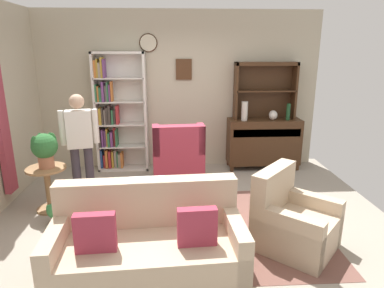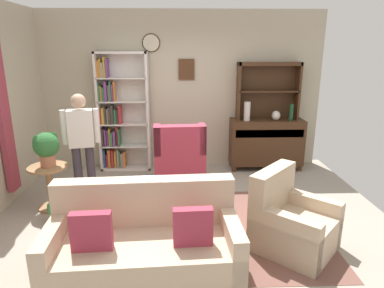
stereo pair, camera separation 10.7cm
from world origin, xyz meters
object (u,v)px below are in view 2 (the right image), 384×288
at_px(couch_floral, 145,246).
at_px(potted_plant_small, 56,210).
at_px(armchair_floral, 291,224).
at_px(vase_tall, 247,111).
at_px(wingback_chair, 179,164).
at_px(bottle_wine, 291,112).
at_px(coffee_table, 153,203).
at_px(book_stack, 144,195).
at_px(vase_round, 276,116).
at_px(plant_stand, 49,183).
at_px(bookshelf, 119,115).
at_px(potted_plant_large, 46,147).
at_px(person_reading, 82,140).
at_px(sideboard_hutch, 268,83).
at_px(sideboard, 266,142).

relative_size(couch_floral, potted_plant_small, 6.68).
xyz_separation_m(armchair_floral, potted_plant_small, (-2.82, 0.69, -0.13)).
height_order(vase_tall, wingback_chair, vase_tall).
height_order(bottle_wine, coffee_table, bottle_wine).
distance_m(bottle_wine, wingback_chair, 2.21).
height_order(wingback_chair, book_stack, wingback_chair).
xyz_separation_m(vase_round, plant_stand, (-3.49, -1.46, -0.62)).
xyz_separation_m(coffee_table, book_stack, (-0.10, -0.04, 0.12)).
distance_m(bookshelf, book_stack, 2.43).
bearing_deg(coffee_table, wingback_chair, 76.92).
height_order(bottle_wine, potted_plant_large, bottle_wine).
bearing_deg(plant_stand, vase_tall, 26.02).
bearing_deg(wingback_chair, person_reading, -161.34).
distance_m(vase_tall, bottle_wine, 0.78).
bearing_deg(coffee_table, bottle_wine, 42.08).
xyz_separation_m(wingback_chair, potted_plant_small, (-1.58, -1.10, -0.22)).
height_order(bottle_wine, wingback_chair, bottle_wine).
bearing_deg(book_stack, plant_stand, 153.96).
relative_size(bottle_wine, wingback_chair, 0.28).
bearing_deg(potted_plant_large, potted_plant_small, -65.20).
bearing_deg(vase_round, sideboard_hutch, 126.48).
relative_size(vase_round, book_stack, 0.84).
bearing_deg(vase_round, couch_floral, -124.68).
xyz_separation_m(sideboard, potted_plant_small, (-3.17, -1.91, -0.35)).
bearing_deg(potted_plant_small, vase_round, 29.17).
relative_size(bookshelf, sideboard, 1.62).
bearing_deg(potted_plant_small, sideboard, 31.05).
bearing_deg(bookshelf, coffee_table, -71.39).
xyz_separation_m(sideboard, armchair_floral, (-0.35, -2.60, -0.22)).
bearing_deg(plant_stand, potted_plant_small, -62.90).
bearing_deg(book_stack, sideboard_hutch, 49.08).
bearing_deg(bookshelf, vase_round, -3.05).
height_order(bookshelf, person_reading, bookshelf).
distance_m(bottle_wine, potted_plant_small, 4.09).
bearing_deg(bottle_wine, armchair_floral, -106.33).
distance_m(vase_round, book_stack, 3.06).
height_order(couch_floral, potted_plant_small, couch_floral).
bearing_deg(person_reading, plant_stand, -147.01).
bearing_deg(wingback_chair, book_stack, -106.56).
distance_m(couch_floral, wingback_chair, 2.24).
xyz_separation_m(vase_tall, wingback_chair, (-1.19, -0.72, -0.70)).
height_order(armchair_floral, wingback_chair, wingback_chair).
xyz_separation_m(bookshelf, potted_plant_large, (-0.69, -1.61, -0.11)).
xyz_separation_m(bookshelf, sideboard, (2.65, -0.08, -0.49)).
relative_size(sideboard, couch_floral, 0.71).
xyz_separation_m(bottle_wine, potted_plant_large, (-3.73, -1.43, -0.17)).
distance_m(wingback_chair, plant_stand, 1.92).
relative_size(armchair_floral, potted_plant_large, 2.33).
bearing_deg(vase_tall, potted_plant_small, -146.66).
height_order(potted_plant_small, coffee_table, coffee_table).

